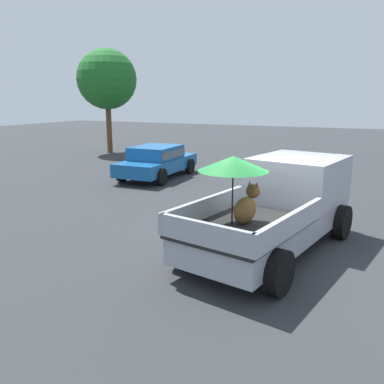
{
  "coord_description": "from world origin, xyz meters",
  "views": [
    {
      "loc": [
        -8.11,
        -2.0,
        3.23
      ],
      "look_at": [
        0.1,
        1.93,
        1.1
      ],
      "focal_mm": 37.33,
      "sensor_mm": 36.0,
      "label": 1
    }
  ],
  "objects": [
    {
      "name": "pickup_truck_main",
      "position": [
        0.42,
        -0.07,
        0.97
      ],
      "size": [
        5.32,
        3.02,
        2.2
      ],
      "rotation": [
        0.0,
        0.0,
        -0.19
      ],
      "color": "black",
      "rests_on": "ground"
    },
    {
      "name": "tree_by_lot",
      "position": [
        11.78,
        13.11,
        4.33
      ],
      "size": [
        3.52,
        3.52,
        6.11
      ],
      "color": "brown",
      "rests_on": "ground"
    },
    {
      "name": "ground_plane",
      "position": [
        0.0,
        0.0,
        0.0
      ],
      "size": [
        80.0,
        80.0,
        0.0
      ],
      "primitive_type": "plane",
      "color": "#2D3033"
    },
    {
      "name": "parked_sedan_far",
      "position": [
        6.1,
        6.43,
        0.74
      ],
      "size": [
        4.36,
        2.11,
        1.33
      ],
      "rotation": [
        0.0,
        0.0,
        0.04
      ],
      "color": "black",
      "rests_on": "ground"
    }
  ]
}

